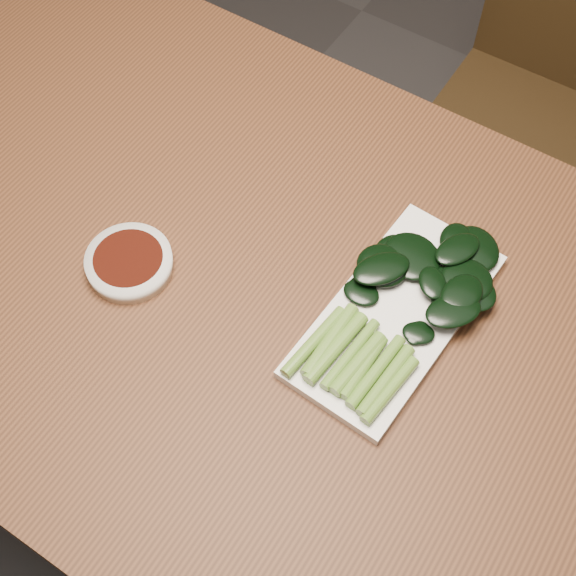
{
  "coord_description": "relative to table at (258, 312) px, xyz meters",
  "views": [
    {
      "loc": [
        0.32,
        -0.42,
        1.62
      ],
      "look_at": [
        0.04,
        0.01,
        0.76
      ],
      "focal_mm": 50.0,
      "sensor_mm": 36.0,
      "label": 1
    }
  ],
  "objects": [
    {
      "name": "ground",
      "position": [
        0.0,
        0.0,
        -0.68
      ],
      "size": [
        6.0,
        6.0,
        0.0
      ],
      "primitive_type": "plane",
      "color": "#302E2D",
      "rests_on": "ground"
    },
    {
      "name": "table",
      "position": [
        0.0,
        0.0,
        0.0
      ],
      "size": [
        1.4,
        0.8,
        0.75
      ],
      "color": "#4B2915",
      "rests_on": "ground"
    },
    {
      "name": "chair_far",
      "position": [
        0.14,
        0.78,
        -0.19
      ],
      "size": [
        0.41,
        0.41,
        0.89
      ],
      "rotation": [
        0.0,
        0.0,
        0.01
      ],
      "color": "black",
      "rests_on": "ground"
    },
    {
      "name": "sauce_bowl",
      "position": [
        -0.15,
        -0.07,
        0.08
      ],
      "size": [
        0.11,
        0.11,
        0.02
      ],
      "color": "white",
      "rests_on": "table"
    },
    {
      "name": "serving_plate",
      "position": [
        0.17,
        0.05,
        0.08
      ],
      "size": [
        0.16,
        0.31,
        0.01
      ],
      "rotation": [
        0.0,
        0.0,
        -0.05
      ],
      "color": "white",
      "rests_on": "table"
    },
    {
      "name": "gai_lan",
      "position": [
        0.18,
        0.08,
        0.1
      ],
      "size": [
        0.18,
        0.33,
        0.03
      ],
      "color": "olive",
      "rests_on": "serving_plate"
    }
  ]
}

